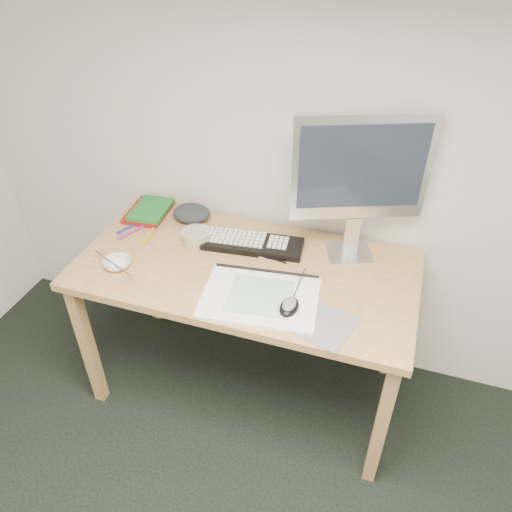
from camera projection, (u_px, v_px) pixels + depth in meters
The scene contains 18 objects.
desk at pixel (246, 282), 2.11m from camera, with size 1.40×0.70×0.75m.
mousepad at pixel (320, 323), 1.80m from camera, with size 0.23×0.20×0.00m, color slate.
sketchpad at pixel (260, 297), 1.90m from camera, with size 0.44×0.31×0.01m, color white.
keyboard at pixel (248, 243), 2.17m from camera, with size 0.48×0.15×0.03m, color black.
monitor at pixel (360, 172), 1.90m from camera, with size 0.51×0.23×0.62m.
mouse at pixel (289, 304), 1.83m from camera, with size 0.07×0.11×0.04m, color black.
rice_bowl at pixel (117, 264), 2.05m from camera, with size 0.11×0.11×0.03m, color white.
chopsticks at pixel (113, 263), 2.02m from camera, with size 0.02×0.02×0.25m, color silver.
fruit_tub at pixel (196, 237), 2.18m from camera, with size 0.13×0.13×0.06m, color #E3D250.
book_red at pixel (148, 212), 2.38m from camera, with size 0.18×0.23×0.02m, color maroon.
book_green at pixel (151, 209), 2.36m from camera, with size 0.16×0.21×0.02m, color #1A6926.
cloth_lump at pixel (192, 213), 2.33m from camera, with size 0.15×0.12×0.06m, color #2A2C32.
pencil_pink at pixel (251, 254), 2.12m from camera, with size 0.01×0.01×0.20m, color #DE6F83.
pencil_tan at pixel (254, 268), 2.05m from camera, with size 0.01×0.01×0.17m, color tan.
pencil_black at pixel (265, 256), 2.11m from camera, with size 0.01×0.01×0.20m, color black.
marker_blue at pixel (128, 228), 2.28m from camera, with size 0.01×0.01×0.12m, color #2420B1.
marker_orange at pixel (148, 237), 2.22m from camera, with size 0.01×0.01×0.14m, color orange.
marker_purple at pixel (131, 232), 2.25m from camera, with size 0.01×0.01×0.14m, color #822893.
Camera 1 is at (0.26, -0.09, 2.03)m, focal length 35.00 mm.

